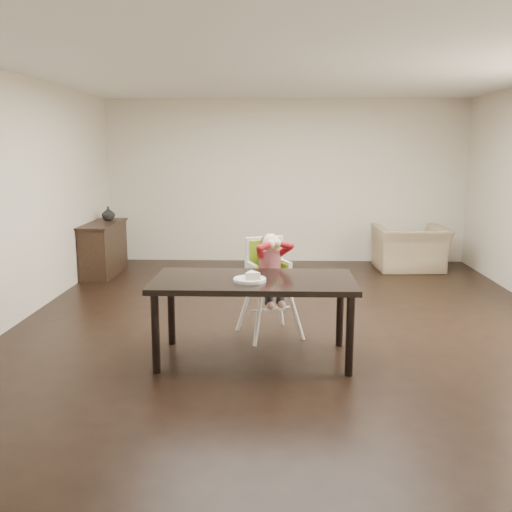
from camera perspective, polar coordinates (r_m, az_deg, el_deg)
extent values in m
plane|color=black|center=(6.40, 3.44, -6.53)|extent=(7.00, 7.00, 0.00)
cube|color=beige|center=(9.62, 3.00, 7.46)|extent=(6.00, 0.02, 2.70)
cube|color=beige|center=(2.67, 5.66, -1.11)|extent=(6.00, 0.02, 2.70)
cube|color=beige|center=(6.75, -22.91, 5.25)|extent=(0.02, 7.00, 2.70)
cube|color=white|center=(6.16, 3.74, 18.20)|extent=(6.00, 7.00, 0.02)
cube|color=black|center=(5.10, -0.23, -2.55)|extent=(1.80, 0.90, 0.05)
cylinder|color=black|center=(4.94, -10.01, -7.66)|extent=(0.07, 0.07, 0.70)
cylinder|color=black|center=(4.88, 9.36, -7.88)|extent=(0.07, 0.07, 0.70)
cylinder|color=black|center=(5.64, -8.47, -5.31)|extent=(0.07, 0.07, 0.70)
cylinder|color=black|center=(5.58, 8.40, -5.47)|extent=(0.07, 0.07, 0.70)
cylinder|color=white|center=(5.61, 0.23, -6.00)|extent=(0.05, 0.05, 0.56)
cylinder|color=white|center=(5.76, 3.98, -5.58)|extent=(0.05, 0.05, 0.56)
cylinder|color=white|center=(5.97, -1.15, -4.97)|extent=(0.05, 0.05, 0.56)
cylinder|color=white|center=(6.11, 2.41, -4.60)|extent=(0.05, 0.05, 0.56)
cube|color=white|center=(5.79, 1.38, -2.60)|extent=(0.51, 0.49, 0.05)
cube|color=#7BB917|center=(5.78, 1.38, -2.26)|extent=(0.41, 0.40, 0.03)
cube|color=white|center=(5.88, 0.82, -0.09)|extent=(0.39, 0.20, 0.42)
cube|color=#7BB917|center=(5.86, 0.93, -0.23)|extent=(0.32, 0.15, 0.38)
cube|color=black|center=(5.76, 0.60, -0.41)|extent=(0.10, 0.18, 0.02)
cube|color=black|center=(5.81, 1.80, -0.32)|extent=(0.10, 0.18, 0.02)
cylinder|color=#B51425|center=(5.75, 1.39, -0.80)|extent=(0.30, 0.30, 0.27)
sphere|color=beige|center=(5.69, 1.47, 1.34)|extent=(0.24, 0.24, 0.18)
ellipsoid|color=brown|center=(5.71, 1.38, 1.58)|extent=(0.24, 0.23, 0.14)
sphere|color=beige|center=(5.59, 1.51, 1.22)|extent=(0.10, 0.10, 0.08)
sphere|color=beige|center=(5.62, 2.17, 1.26)|extent=(0.10, 0.10, 0.08)
cylinder|color=white|center=(4.99, -0.64, -2.42)|extent=(0.36, 0.36, 0.02)
torus|color=white|center=(4.99, -0.64, -2.28)|extent=(0.36, 0.36, 0.01)
imported|color=#978460|center=(9.27, 15.16, 1.45)|extent=(1.09, 0.74, 0.93)
cube|color=black|center=(8.97, -14.97, 0.63)|extent=(0.40, 1.20, 0.76)
cube|color=black|center=(8.92, -15.09, 3.13)|extent=(0.44, 1.26, 0.03)
imported|color=#99999E|center=(9.21, -14.55, 4.12)|extent=(0.24, 0.25, 0.21)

